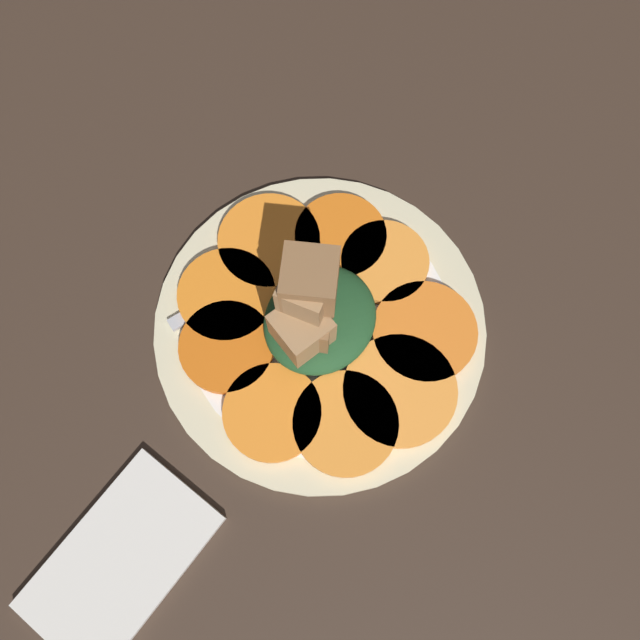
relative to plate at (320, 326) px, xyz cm
name	(u,v)px	position (x,y,z in cm)	size (l,w,h in cm)	color
table_slab	(320,331)	(0.00, 0.00, -1.52)	(120.00, 120.00, 2.00)	#38281E
plate	(320,326)	(0.00, 0.00, 0.00)	(27.65, 27.65, 1.05)	beige
carrot_slice_0	(269,241)	(-3.13, -7.94, 1.03)	(8.79, 8.79, 0.90)	orange
carrot_slice_1	(227,295)	(2.86, -7.63, 1.03)	(8.21, 8.21, 0.90)	orange
carrot_slice_2	(227,347)	(6.31, -4.72, 1.03)	(7.73, 7.73, 0.90)	#D56014
carrot_slice_3	(272,412)	(8.20, 1.58, 1.03)	(7.79, 7.79, 0.90)	orange
carrot_slice_4	(345,423)	(5.36, 6.65, 1.03)	(8.30, 8.30, 0.90)	orange
carrot_slice_5	(400,390)	(0.64, 8.50, 1.03)	(9.11, 9.11, 0.90)	orange
carrot_slice_6	(424,332)	(-4.58, 7.28, 1.03)	(8.60, 8.60, 0.90)	orange
carrot_slice_7	(385,262)	(-7.63, 1.07, 1.03)	(7.49, 7.49, 0.90)	orange
carrot_slice_8	(341,236)	(-7.26, -3.36, 1.03)	(7.91, 7.91, 0.90)	orange
center_pile	(313,312)	(0.51, -0.26, 4.25)	(9.76, 8.79, 10.37)	#1E4723
fork	(278,263)	(-2.09, -6.16, 0.78)	(19.32, 8.21, 0.40)	#B2B2B7
napkin	(121,561)	(23.70, -0.57, -0.12)	(14.26, 8.56, 0.80)	silver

